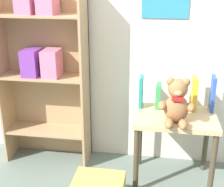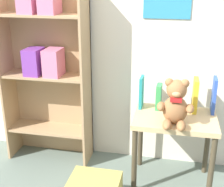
# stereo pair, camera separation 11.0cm
# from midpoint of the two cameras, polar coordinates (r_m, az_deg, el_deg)

# --- Properties ---
(wall_back) EXTENTS (4.80, 0.07, 2.50)m
(wall_back) POSITION_cam_midpoint_polar(r_m,az_deg,el_deg) (2.48, 9.40, 14.32)
(wall_back) COLOR silver
(wall_back) RESTS_ON ground_plane
(bookshelf_side) EXTENTS (0.71, 0.26, 1.51)m
(bookshelf_side) POSITION_cam_midpoint_polar(r_m,az_deg,el_deg) (2.59, -10.72, 5.66)
(bookshelf_side) COLOR tan
(bookshelf_side) RESTS_ON ground_plane
(display_table) EXTENTS (0.59, 0.43, 0.56)m
(display_table) POSITION_cam_midpoint_polar(r_m,az_deg,el_deg) (2.36, 12.67, -6.20)
(display_table) COLOR tan
(display_table) RESTS_ON ground_plane
(teddy_bear) EXTENTS (0.25, 0.23, 0.32)m
(teddy_bear) POSITION_cam_midpoint_polar(r_m,az_deg,el_deg) (2.15, 12.98, -1.92)
(teddy_bear) COLOR #99663D
(teddy_bear) RESTS_ON display_table
(book_standing_teal) EXTENTS (0.03, 0.12, 0.25)m
(book_standing_teal) POSITION_cam_midpoint_polar(r_m,az_deg,el_deg) (2.40, 6.71, 0.26)
(book_standing_teal) COLOR teal
(book_standing_teal) RESTS_ON display_table
(book_standing_green) EXTENTS (0.04, 0.11, 0.19)m
(book_standing_green) POSITION_cam_midpoint_polar(r_m,az_deg,el_deg) (2.40, 9.84, -0.59)
(book_standing_green) COLOR #33934C
(book_standing_green) RESTS_ON display_table
(book_standing_purple) EXTENTS (0.03, 0.14, 0.19)m
(book_standing_purple) POSITION_cam_midpoint_polar(r_m,az_deg,el_deg) (2.40, 13.01, -0.82)
(book_standing_purple) COLOR purple
(book_standing_purple) RESTS_ON display_table
(book_standing_yellow) EXTENTS (0.03, 0.15, 0.25)m
(book_standing_yellow) POSITION_cam_midpoint_polar(r_m,az_deg,el_deg) (2.41, 16.23, -0.31)
(book_standing_yellow) COLOR gold
(book_standing_yellow) RESTS_ON display_table
(book_standing_blue) EXTENTS (0.03, 0.14, 0.27)m
(book_standing_blue) POSITION_cam_midpoint_polar(r_m,az_deg,el_deg) (2.43, 19.37, -0.32)
(book_standing_blue) COLOR #2D51B7
(book_standing_blue) RESTS_ON display_table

